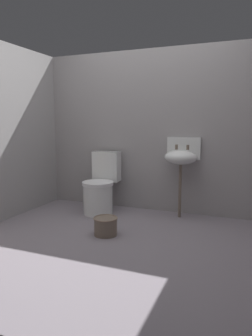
% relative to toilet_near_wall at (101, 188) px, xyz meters
% --- Properties ---
extents(ground_plane, '(3.44, 2.91, 0.08)m').
position_rel_toilet_near_wall_xyz_m(ground_plane, '(0.60, -0.91, -0.36)').
color(ground_plane, gray).
extents(wall_back, '(3.44, 0.10, 2.10)m').
position_rel_toilet_near_wall_xyz_m(wall_back, '(0.60, 0.40, 0.73)').
color(wall_back, gray).
rests_on(wall_back, ground).
extents(toilet_near_wall, '(0.42, 0.61, 0.78)m').
position_rel_toilet_near_wall_xyz_m(toilet_near_wall, '(0.00, 0.00, 0.00)').
color(toilet_near_wall, silver).
rests_on(toilet_near_wall, ground).
extents(sink, '(0.42, 0.35, 0.99)m').
position_rel_toilet_near_wall_xyz_m(sink, '(1.01, 0.19, 0.43)').
color(sink, '#6C5C4E').
rests_on(sink, ground).
extents(bucket, '(0.26, 0.26, 0.19)m').
position_rel_toilet_near_wall_xyz_m(bucket, '(0.43, -0.74, -0.22)').
color(bucket, '#6C5C4E').
rests_on(bucket, ground).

